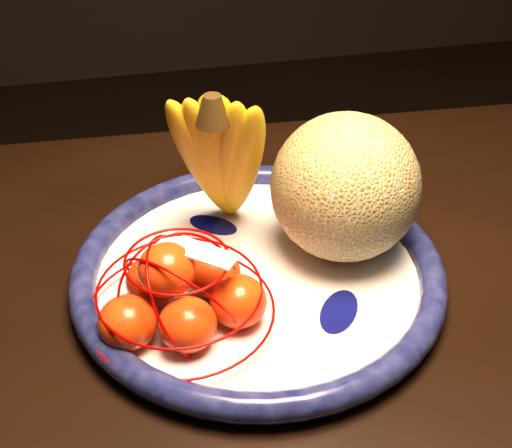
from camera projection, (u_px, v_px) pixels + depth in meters
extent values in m
cube|color=black|center=(444.00, 330.00, 0.72)|extent=(1.44, 0.91, 0.04)
cylinder|color=white|center=(258.00, 278.00, 0.74)|extent=(0.35, 0.35, 0.01)
torus|color=#050932|center=(258.00, 269.00, 0.73)|extent=(0.38, 0.38, 0.03)
cylinder|color=white|center=(258.00, 281.00, 0.74)|extent=(0.17, 0.17, 0.01)
ellipsoid|color=#080B50|center=(339.00, 311.00, 0.69)|extent=(0.13, 0.14, 0.00)
ellipsoid|color=#080B50|center=(213.00, 225.00, 0.80)|extent=(0.13, 0.12, 0.00)
ellipsoid|color=#080B50|center=(150.00, 287.00, 0.72)|extent=(0.12, 0.10, 0.00)
sphere|color=olive|center=(345.00, 187.00, 0.73)|extent=(0.15, 0.15, 0.15)
ellipsoid|color=gold|center=(204.00, 155.00, 0.74)|extent=(0.12, 0.10, 0.19)
ellipsoid|color=gold|center=(212.00, 155.00, 0.74)|extent=(0.10, 0.11, 0.19)
ellipsoid|color=gold|center=(219.00, 154.00, 0.74)|extent=(0.08, 0.11, 0.19)
ellipsoid|color=gold|center=(226.00, 155.00, 0.74)|extent=(0.07, 0.11, 0.19)
ellipsoid|color=gold|center=(233.00, 157.00, 0.73)|extent=(0.05, 0.11, 0.19)
ellipsoid|color=gold|center=(241.00, 158.00, 0.73)|extent=(0.06, 0.12, 0.19)
cone|color=black|center=(220.00, 77.00, 0.68)|extent=(0.03, 0.03, 0.03)
ellipsoid|color=#FF4618|center=(127.00, 323.00, 0.64)|extent=(0.05, 0.05, 0.05)
ellipsoid|color=#FF4618|center=(188.00, 325.00, 0.64)|extent=(0.05, 0.05, 0.05)
ellipsoid|color=#FF4618|center=(238.00, 301.00, 0.66)|extent=(0.05, 0.05, 0.05)
ellipsoid|color=#FF4618|center=(153.00, 281.00, 0.69)|extent=(0.05, 0.05, 0.05)
ellipsoid|color=#FF4618|center=(214.00, 273.00, 0.70)|extent=(0.05, 0.05, 0.05)
ellipsoid|color=#FF4618|center=(167.00, 270.00, 0.64)|extent=(0.05, 0.05, 0.05)
torus|color=#BA0000|center=(181.00, 309.00, 0.67)|extent=(0.19, 0.19, 0.00)
torus|color=#BA0000|center=(179.00, 289.00, 0.66)|extent=(0.17, 0.17, 0.00)
torus|color=#BA0000|center=(177.00, 260.00, 0.64)|extent=(0.10, 0.10, 0.00)
torus|color=#BA0000|center=(180.00, 296.00, 0.66)|extent=(0.13, 0.08, 0.11)
torus|color=#BA0000|center=(180.00, 296.00, 0.66)|extent=(0.08, 0.13, 0.11)
torus|color=#BA0000|center=(180.00, 296.00, 0.66)|extent=(0.12, 0.12, 0.11)
cube|color=white|center=(198.00, 251.00, 0.64)|extent=(0.07, 0.06, 0.01)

